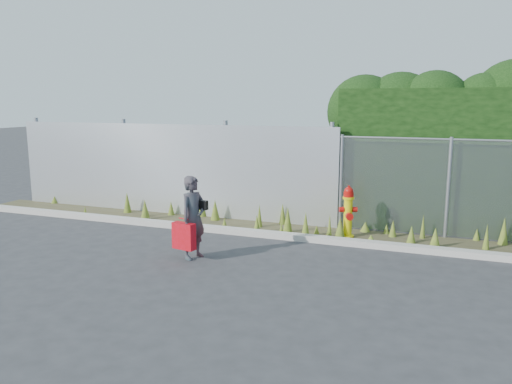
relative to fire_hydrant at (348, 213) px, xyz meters
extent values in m
plane|color=#323234|center=(-1.34, -2.32, -0.52)|extent=(80.00, 80.00, 0.00)
cube|color=#B1AA9F|center=(-1.34, -0.52, -0.46)|extent=(16.00, 0.22, 0.12)
cube|color=#413B25|center=(-1.34, 0.08, -0.52)|extent=(16.00, 1.20, 0.01)
cone|color=#51681F|center=(-4.38, 0.51, -0.35)|extent=(0.17, 0.17, 0.34)
cone|color=#51681F|center=(-1.24, -0.08, -0.25)|extent=(0.21, 0.21, 0.55)
cone|color=#51681F|center=(0.72, 0.54, -0.42)|extent=(0.13, 0.13, 0.21)
cone|color=#51681F|center=(1.68, -0.17, -0.32)|extent=(0.21, 0.21, 0.40)
cone|color=#51681F|center=(-6.53, 0.73, -0.42)|extent=(0.15, 0.15, 0.21)
cone|color=#51681F|center=(-4.87, 0.17, -0.37)|extent=(0.16, 0.16, 0.30)
cone|color=#51681F|center=(-0.63, -0.04, -0.42)|extent=(0.12, 0.12, 0.21)
cone|color=#51681F|center=(2.45, 0.66, -0.40)|extent=(0.13, 0.13, 0.25)
cone|color=#51681F|center=(-3.61, 0.66, -0.27)|extent=(0.23, 0.23, 0.51)
cone|color=#51681F|center=(-1.30, -0.34, -0.37)|extent=(0.10, 0.10, 0.31)
cone|color=#51681F|center=(2.58, 0.05, -0.28)|extent=(0.12, 0.12, 0.49)
cone|color=#51681F|center=(-6.33, -0.23, -0.41)|extent=(0.10, 0.10, 0.22)
cone|color=#51681F|center=(-4.70, -0.12, -0.28)|extent=(0.22, 0.22, 0.48)
cone|color=#51681F|center=(-1.85, -0.32, -0.33)|extent=(0.15, 0.15, 0.39)
cone|color=#51681F|center=(-2.65, -0.19, -0.41)|extent=(0.12, 0.12, 0.23)
cone|color=#51681F|center=(1.24, 0.01, -0.35)|extent=(0.18, 0.18, 0.35)
cone|color=#51681F|center=(-0.32, -0.23, -0.26)|extent=(0.11, 0.11, 0.52)
cone|color=#51681F|center=(1.44, 0.44, -0.28)|extent=(0.11, 0.11, 0.49)
cone|color=#51681F|center=(0.28, 0.57, -0.42)|extent=(0.22, 0.22, 0.22)
cone|color=#51681F|center=(-0.80, -0.30, -0.26)|extent=(0.17, 0.17, 0.53)
cone|color=#51681F|center=(-8.05, 0.63, -0.42)|extent=(0.19, 0.19, 0.20)
cone|color=#51681F|center=(2.91, 0.52, -0.25)|extent=(0.19, 0.19, 0.54)
cone|color=#51681F|center=(-1.96, 0.15, -0.26)|extent=(0.13, 0.13, 0.52)
cone|color=#51681F|center=(0.86, 0.35, -0.35)|extent=(0.16, 0.16, 0.35)
cone|color=#51681F|center=(-0.12, -0.14, -0.30)|extent=(0.22, 0.22, 0.45)
cone|color=#51681F|center=(-1.56, 0.57, -0.28)|extent=(0.16, 0.16, 0.48)
cone|color=#51681F|center=(-5.53, 0.36, -0.26)|extent=(0.20, 0.20, 0.52)
cone|color=#51681F|center=(-0.34, -0.32, -0.42)|extent=(0.08, 0.08, 0.20)
cone|color=#51681F|center=(-2.61, 0.72, -0.34)|extent=(0.11, 0.11, 0.37)
cone|color=#51681F|center=(0.52, -0.35, -0.43)|extent=(0.23, 0.23, 0.19)
cone|color=#51681F|center=(-3.15, 0.40, -0.28)|extent=(0.22, 0.22, 0.49)
cube|color=silver|center=(-4.59, 0.68, 0.58)|extent=(8.50, 0.08, 2.20)
cylinder|color=gray|center=(-8.64, 0.80, 0.63)|extent=(0.10, 0.10, 2.30)
cylinder|color=gray|center=(-5.84, 0.80, 0.63)|extent=(0.10, 0.10, 2.30)
cylinder|color=gray|center=(-3.04, 0.80, 0.63)|extent=(0.10, 0.10, 2.30)
cylinder|color=gray|center=(-0.54, 0.80, 0.63)|extent=(0.10, 0.10, 2.30)
cube|color=gray|center=(2.91, 0.68, 0.48)|extent=(6.50, 0.03, 2.00)
cylinder|color=gray|center=(2.91, 0.68, 1.48)|extent=(6.50, 0.04, 0.04)
cylinder|color=gray|center=(-0.29, 0.68, 0.50)|extent=(0.07, 0.07, 2.05)
cylinder|color=gray|center=(1.86, 0.68, 0.50)|extent=(0.07, 0.07, 2.05)
sphere|color=black|center=(-0.02, 1.82, 1.97)|extent=(1.68, 1.68, 1.68)
sphere|color=black|center=(0.75, 1.89, 1.99)|extent=(1.75, 1.75, 1.75)
sphere|color=black|center=(1.49, 1.63, 2.13)|extent=(1.49, 1.49, 1.49)
sphere|color=black|center=(2.45, 1.65, 2.20)|extent=(1.21, 1.21, 1.21)
cylinder|color=yellow|center=(0.00, 0.01, -0.49)|extent=(0.27, 0.27, 0.06)
cylinder|color=yellow|center=(0.00, 0.01, -0.12)|extent=(0.17, 0.17, 0.81)
cylinder|color=yellow|center=(0.00, 0.01, 0.30)|extent=(0.23, 0.23, 0.05)
cylinder|color=#B20F0A|center=(0.00, 0.01, 0.37)|extent=(0.20, 0.20, 0.10)
sphere|color=#B20F0A|center=(0.00, 0.01, 0.44)|extent=(0.18, 0.18, 0.18)
cylinder|color=#B20F0A|center=(0.00, 0.01, 0.53)|extent=(0.05, 0.05, 0.05)
cylinder|color=#B20F0A|center=(-0.13, 0.01, 0.07)|extent=(0.10, 0.10, 0.10)
cylinder|color=#B20F0A|center=(0.13, 0.01, 0.07)|extent=(0.10, 0.10, 0.10)
cylinder|color=#B20F0A|center=(0.00, -0.13, -0.05)|extent=(0.14, 0.11, 0.14)
imported|color=#0E555B|center=(-2.30, -2.27, 0.21)|extent=(0.50, 0.62, 1.47)
cube|color=red|center=(-2.39, -2.46, -0.08)|extent=(0.42, 0.15, 0.46)
cylinder|color=red|center=(-2.39, -2.46, 0.23)|extent=(0.20, 0.02, 0.02)
cube|color=black|center=(-2.19, -2.16, 0.42)|extent=(0.22, 0.09, 0.16)
camera|label=1|loc=(1.71, -9.84, 2.21)|focal=35.00mm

